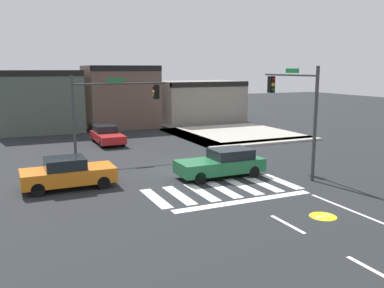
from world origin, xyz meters
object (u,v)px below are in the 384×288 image
(traffic_signal_northwest, at_px, (113,101))
(car_red, at_px, (107,135))
(car_orange, at_px, (68,173))
(car_green, at_px, (222,163))
(traffic_signal_southeast, at_px, (295,101))

(traffic_signal_northwest, relative_size, car_red, 1.41)
(traffic_signal_northwest, xyz_separation_m, car_orange, (-3.82, -6.15, -2.91))
(traffic_signal_northwest, distance_m, car_green, 8.85)
(car_orange, height_order, car_red, car_orange)
(car_red, bearing_deg, traffic_signal_northwest, -8.05)
(traffic_signal_southeast, relative_size, car_orange, 1.34)
(traffic_signal_northwest, bearing_deg, traffic_signal_southeast, -46.66)
(car_orange, relative_size, car_red, 1.01)
(traffic_signal_southeast, distance_m, car_green, 5.13)
(car_red, bearing_deg, traffic_signal_southeast, 28.07)
(car_red, height_order, car_green, car_green)
(traffic_signal_northwest, relative_size, car_orange, 1.39)
(traffic_signal_northwest, xyz_separation_m, traffic_signal_southeast, (7.83, -8.30, 0.34))
(car_orange, bearing_deg, traffic_signal_northwest, -121.86)
(traffic_signal_southeast, bearing_deg, car_green, 76.30)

